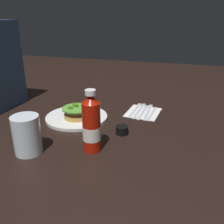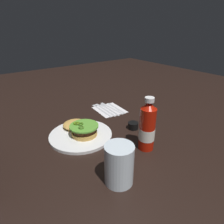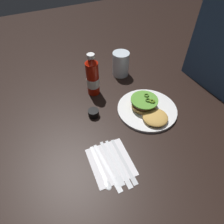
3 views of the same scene
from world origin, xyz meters
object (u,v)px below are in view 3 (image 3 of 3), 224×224
Objects in this scene: burger_sandwich at (148,108)px; table_knife at (119,165)px; condiment_cup at (94,113)px; steak_knife at (125,163)px; dinner_plate at (147,109)px; water_glass at (121,64)px; butter_knife at (108,169)px; ketchup_bottle at (93,77)px; spoon_utensil at (102,172)px; napkin at (111,162)px; fork_utensil at (113,166)px.

burger_sandwich is 0.29m from table_knife.
condiment_cup reaches higher than steak_knife.
dinner_plate is 0.31m from water_glass.
butter_knife is at bearing -12.52° from condiment_cup.
burger_sandwich is 0.96× the size of ketchup_bottle.
water_glass reaches higher than dinner_plate.
dinner_plate is at bearing 122.33° from butter_knife.
burger_sandwich is at bearing 128.51° from steak_knife.
burger_sandwich reaches higher than butter_knife.
ketchup_bottle is 0.45m from spoon_utensil.
ketchup_bottle is at bearing 171.77° from steak_knife.
burger_sandwich is 1.11× the size of spoon_utensil.
napkin is at bearing -14.79° from ketchup_bottle.
butter_knife is (0.17, -0.28, -0.03)m from burger_sandwich.
ketchup_bottle reaches higher than steak_knife.
dinner_plate is 0.34m from butter_knife.
dinner_plate is 1.35× the size of steak_knife.
condiment_cup reaches higher than table_knife.
spoon_utensil is 0.91× the size of steak_knife.
water_glass reaches higher than condiment_cup.
condiment_cup reaches higher than butter_knife.
steak_knife is (0.19, -0.23, -0.00)m from dinner_plate.
burger_sandwich is at bearing 125.69° from table_knife.
butter_knife is 0.04m from table_knife.
spoon_utensil is at bearing -92.72° from table_knife.
condiment_cup is 0.28m from spoon_utensil.
steak_knife is at bearing 0.93° from condiment_cup.
fork_utensil is at bearing -31.74° from water_glass.
butter_knife is 0.06m from steak_knife.
ketchup_bottle is 1.16× the size of spoon_utensil.
table_knife is at bearing -52.95° from dinner_plate.
butter_knife is 0.02m from fork_utensil.
fork_utensil is at bearing 97.65° from spoon_utensil.
water_glass is (-0.32, 0.04, 0.03)m from burger_sandwich.
napkin is (0.24, -0.04, -0.01)m from condiment_cup.
water_glass reaches higher than spoon_utensil.
ketchup_bottle reaches higher than butter_knife.
steak_knife is at bearing -51.49° from burger_sandwich.
burger_sandwich is 1.20× the size of napkin.
fork_utensil reaches higher than napkin.
table_knife reaches higher than napkin.
spoon_utensil reaches higher than napkin.
butter_knife and table_knife have the same top height.
burger_sandwich is (0.02, -0.01, 0.03)m from dinner_plate.
dinner_plate is at bearing 70.14° from condiment_cup.
butter_knife is 1.07× the size of fork_utensil.
dinner_plate is at bearing 120.65° from napkin.
ketchup_bottle is 1.06× the size of steak_knife.
napkin is at bearing -32.68° from water_glass.
table_knife is at bearing 35.93° from napkin.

